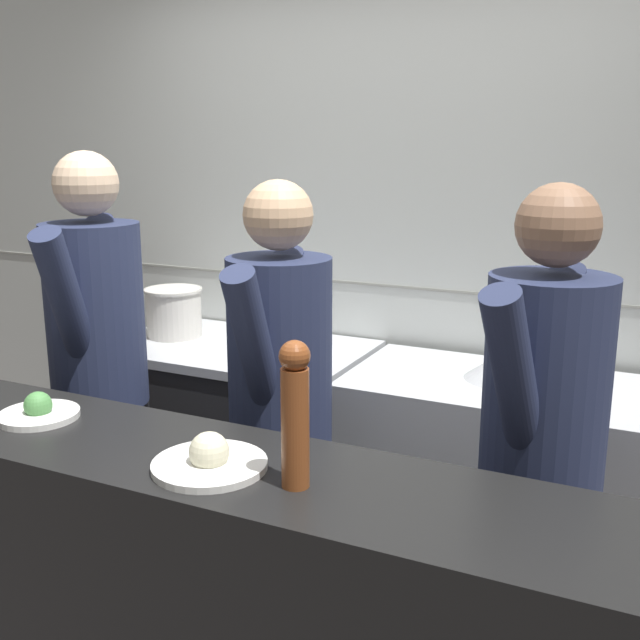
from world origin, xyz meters
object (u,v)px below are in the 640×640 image
at_px(stock_pot, 174,311).
at_px(sauce_pot, 297,327).
at_px(chefs_knife, 529,395).
at_px(mixing_bowl_steel, 504,365).
at_px(chef_head_cook, 99,363).
at_px(pepper_mill, 295,412).
at_px(oven_range, 239,439).
at_px(chef_line, 541,452).
at_px(plated_dish_dessert, 209,460).
at_px(chef_sous, 281,407).
at_px(plated_dish_appetiser, 39,412).

height_order(stock_pot, sauce_pot, stock_pot).
bearing_deg(chefs_knife, stock_pot, 175.03).
bearing_deg(mixing_bowl_steel, sauce_pot, 179.30).
bearing_deg(chef_head_cook, pepper_mill, -48.26).
distance_m(oven_range, sauce_pot, 0.62).
bearing_deg(stock_pot, chefs_knife, -4.97).
bearing_deg(chefs_knife, chef_line, -76.49).
height_order(stock_pot, mixing_bowl_steel, stock_pot).
height_order(sauce_pot, plated_dish_dessert, plated_dish_dessert).
distance_m(plated_dish_dessert, pepper_mill, 0.28).
height_order(chef_head_cook, chef_sous, chef_head_cook).
bearing_deg(chef_head_cook, chef_sous, -20.08).
relative_size(sauce_pot, chefs_knife, 0.79).
bearing_deg(chef_head_cook, chef_line, -19.93).
distance_m(mixing_bowl_steel, chef_line, 0.79).
height_order(oven_range, chef_sous, chef_sous).
distance_m(stock_pot, chefs_knife, 1.65).
xyz_separation_m(stock_pot, chef_head_cook, (0.16, -0.68, -0.04)).
height_order(pepper_mill, chef_line, chef_line).
distance_m(stock_pot, chef_head_cook, 0.70).
height_order(chefs_knife, chef_head_cook, chef_head_cook).
bearing_deg(stock_pot, pepper_mill, -45.38).
bearing_deg(chef_line, chef_head_cook, -167.76).
bearing_deg(chefs_knife, pepper_mill, -104.02).
distance_m(chef_head_cook, chef_sous, 0.79).
height_order(pepper_mill, chef_sous, chef_sous).
relative_size(chefs_knife, chef_head_cook, 0.21).
distance_m(chef_head_cook, chef_line, 1.63).
bearing_deg(plated_dish_dessert, plated_dish_appetiser, 173.44).
xyz_separation_m(sauce_pot, chef_sous, (0.32, -0.73, -0.07)).
bearing_deg(plated_dish_appetiser, pepper_mill, -4.34).
xyz_separation_m(plated_dish_appetiser, chef_line, (1.29, 0.57, -0.10)).
bearing_deg(oven_range, stock_pot, 177.44).
height_order(oven_range, chef_line, chef_line).
height_order(oven_range, mixing_bowl_steel, mixing_bowl_steel).
distance_m(oven_range, chef_line, 1.68).
distance_m(plated_dish_appetiser, chef_sous, 0.75).
bearing_deg(sauce_pot, pepper_mill, -62.70).
height_order(stock_pot, pepper_mill, pepper_mill).
bearing_deg(oven_range, chefs_knife, -5.60).
height_order(stock_pot, plated_dish_dessert, stock_pot).
xyz_separation_m(oven_range, chefs_knife, (1.30, -0.13, 0.45)).
xyz_separation_m(sauce_pot, pepper_mill, (0.72, -1.39, 0.20)).
relative_size(plated_dish_appetiser, pepper_mill, 0.66).
bearing_deg(chef_sous, sauce_pot, 106.03).
relative_size(plated_dish_dessert, chef_sous, 0.17).
bearing_deg(plated_dish_dessert, mixing_bowl_steel, 73.68).
bearing_deg(chefs_knife, sauce_pot, 170.35).
relative_size(stock_pot, sauce_pot, 0.94).
bearing_deg(chef_head_cook, chefs_knife, 1.43).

